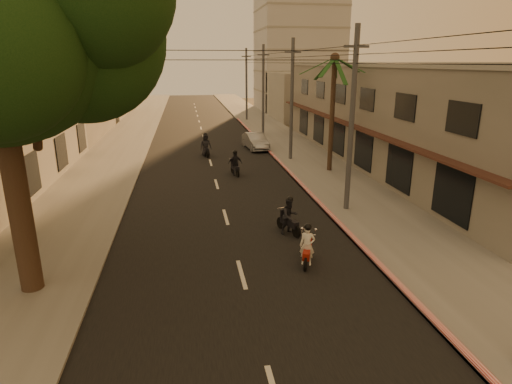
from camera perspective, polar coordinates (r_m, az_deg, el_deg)
ground at (r=13.91m, az=-0.82°, el=-14.76°), size 160.00×160.00×0.00m
road at (r=32.58m, az=-6.07°, el=3.89°), size 10.00×140.00×0.02m
sidewalk_right at (r=33.81m, az=6.75°, el=4.43°), size 5.00×140.00×0.12m
sidewalk_left at (r=33.03m, az=-19.19°, el=3.31°), size 5.00×140.00×0.12m
curb_stripe at (r=28.50m, az=4.84°, el=2.22°), size 0.20×60.00×0.20m
shophouse_row at (r=33.79m, az=18.66°, el=9.85°), size 8.80×34.20×7.30m
distant_tower at (r=70.31m, az=5.74°, el=22.31°), size 12.10×12.10×28.00m
broadleaf_tree at (r=14.73m, az=-30.53°, el=19.30°), size 9.60×8.70×12.10m
palm_tree at (r=29.37m, az=10.43°, el=16.36°), size 5.00×5.00×8.20m
utility_poles at (r=32.70m, az=4.88°, el=15.52°), size 1.20×48.26×9.00m
filler_right at (r=59.01m, az=6.30°, el=12.64°), size 8.00×14.00×6.00m
filler_left_near at (r=47.60m, az=-24.56°, el=9.27°), size 8.00×14.00×4.40m
filler_left_far at (r=64.99m, az=-20.72°, el=12.51°), size 8.00×14.00×7.00m
scooter_red at (r=16.15m, az=6.85°, el=-7.18°), size 0.91×1.61×1.66m
scooter_mid_a at (r=18.88m, az=4.49°, el=-3.29°), size 1.22×1.69×1.75m
scooter_mid_b at (r=28.67m, az=-2.80°, el=3.76°), size 1.10×1.76×1.74m
scooter_far_a at (r=34.77m, az=-6.73°, el=6.14°), size 1.04×1.95×1.93m
parked_car at (r=37.54m, az=-0.08°, el=6.80°), size 2.42×4.60×1.41m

